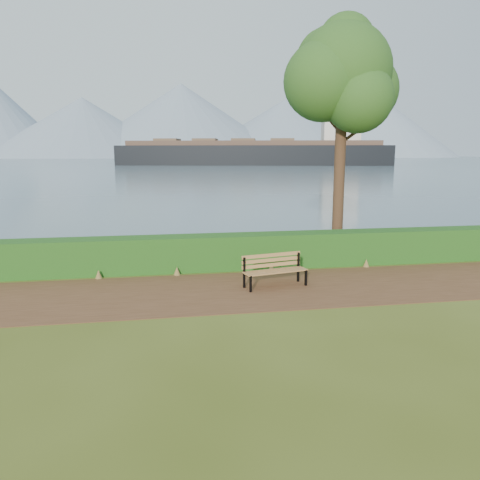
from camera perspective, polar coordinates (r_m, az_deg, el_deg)
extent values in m
plane|color=#465016|center=(11.27, -1.62, -6.69)|extent=(140.00, 140.00, 0.00)
cube|color=#54321C|center=(11.56, -1.84, -6.23)|extent=(40.00, 3.40, 0.01)
cube|color=#144413|center=(13.65, -3.21, -1.49)|extent=(32.00, 0.85, 1.00)
cube|color=#42586B|center=(270.69, -9.71, 9.63)|extent=(700.00, 510.00, 0.00)
cone|color=gray|center=(410.37, -18.55, 12.84)|extent=(160.00, 160.00, 48.00)
cone|color=gray|center=(417.14, -7.13, 14.21)|extent=(190.00, 190.00, 62.00)
cone|color=gray|center=(426.09, 5.44, 13.35)|extent=(170.00, 170.00, 50.00)
cone|color=gray|center=(467.15, 16.12, 13.23)|extent=(150.00, 150.00, 58.00)
cone|color=gray|center=(440.97, -11.24, 12.13)|extent=(120.00, 120.00, 35.00)
cone|color=gray|center=(461.56, 9.50, 12.41)|extent=(130.00, 130.00, 40.00)
cube|color=black|center=(11.40, 1.30, -5.41)|extent=(0.06, 0.06, 0.41)
cube|color=black|center=(11.71, 0.51, -4.03)|extent=(0.06, 0.06, 0.79)
cube|color=black|center=(11.53, 0.90, -4.30)|extent=(0.15, 0.48, 0.05)
cube|color=black|center=(12.08, 8.03, -4.60)|extent=(0.06, 0.06, 0.41)
cube|color=black|center=(12.37, 7.11, -3.32)|extent=(0.06, 0.06, 0.79)
cube|color=black|center=(12.20, 7.57, -3.57)|extent=(0.15, 0.48, 0.05)
cube|color=olive|center=(11.69, 4.72, -3.99)|extent=(1.63, 0.43, 0.03)
cube|color=olive|center=(11.79, 4.46, -3.87)|extent=(1.63, 0.43, 0.03)
cube|color=olive|center=(11.89, 4.21, -3.74)|extent=(1.63, 0.43, 0.03)
cube|color=olive|center=(11.99, 3.96, -3.61)|extent=(1.63, 0.43, 0.03)
cube|color=olive|center=(12.01, 3.85, -3.05)|extent=(1.62, 0.39, 0.09)
cube|color=olive|center=(11.98, 3.86, -2.45)|extent=(1.62, 0.39, 0.09)
cube|color=olive|center=(11.96, 3.87, -1.85)|extent=(1.62, 0.39, 0.09)
cylinder|color=#392117|center=(15.93, 12.09, 9.89)|extent=(0.36, 0.36, 6.45)
sphere|color=#23511B|center=(16.14, 12.48, 19.48)|extent=(3.05, 3.05, 3.05)
sphere|color=#23511B|center=(16.63, 14.69, 17.24)|extent=(2.33, 2.33, 2.33)
sphere|color=#23511B|center=(15.66, 10.15, 18.51)|extent=(2.51, 2.51, 2.51)
sphere|color=#23511B|center=(15.55, 14.24, 16.42)|extent=(2.15, 2.15, 2.15)
sphere|color=#23511B|center=(16.57, 10.54, 20.87)|extent=(1.97, 1.97, 1.97)
sphere|color=#23511B|center=(16.42, 12.79, 22.49)|extent=(1.79, 1.79, 1.79)
cylinder|color=#392117|center=(16.09, 13.55, 12.39)|extent=(0.94, 0.11, 0.71)
cylinder|color=#392117|center=(15.92, 10.90, 14.13)|extent=(0.73, 0.34, 0.64)
cube|color=black|center=(138.39, 1.55, 9.80)|extent=(78.98, 30.59, 7.83)
cube|color=#4E392E|center=(138.41, 1.56, 11.70)|extent=(72.61, 27.90, 1.34)
cube|color=beige|center=(139.90, 12.20, 13.94)|extent=(11.97, 11.36, 12.30)
cylinder|color=black|center=(140.56, 12.32, 16.89)|extent=(2.68, 2.68, 3.92)
cube|color=brown|center=(141.69, -8.84, 11.91)|extent=(8.28, 8.77, 0.89)
cube|color=brown|center=(139.69, -4.26, 12.03)|extent=(8.28, 8.77, 0.89)
cube|color=brown|center=(138.57, 0.43, 12.07)|extent=(8.28, 8.77, 0.89)
cube|color=brown|center=(138.34, 5.16, 12.03)|extent=(8.28, 8.77, 0.89)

